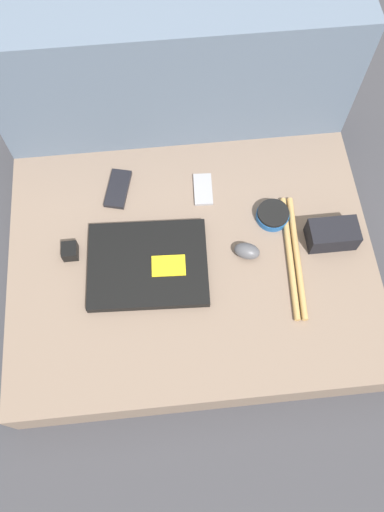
{
  "coord_description": "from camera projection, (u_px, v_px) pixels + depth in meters",
  "views": [
    {
      "loc": [
        -0.06,
        -0.55,
        1.39
      ],
      "look_at": [
        0.0,
        0.0,
        0.16
      ],
      "focal_mm": 35.0,
      "sensor_mm": 36.0,
      "label": 1
    }
  ],
  "objects": [
    {
      "name": "ground_plane",
      "position": [
        192.0,
        278.0,
        1.49
      ],
      "size": [
        8.0,
        8.0,
        0.0
      ],
      "primitive_type": "plane",
      "color": "#38383D"
    },
    {
      "name": "camera_pouch",
      "position": [
        332.0,
        234.0,
        1.36
      ],
      "size": [
        0.13,
        0.08,
        0.06
      ],
      "color": "black",
      "rests_on": "couch_seat"
    },
    {
      "name": "couch_backrest",
      "position": [
        175.0,
        90.0,
        1.44
      ],
      "size": [
        1.0,
        0.2,
        0.54
      ],
      "color": "slate",
      "rests_on": "ground_plane"
    },
    {
      "name": "drumstick_pair",
      "position": [
        293.0,
        256.0,
        1.36
      ],
      "size": [
        0.06,
        0.36,
        0.02
      ],
      "rotation": [
        0.0,
        0.0,
        -0.07
      ],
      "color": "tan",
      "rests_on": "couch_seat"
    },
    {
      "name": "computer_mouse",
      "position": [
        247.0,
        250.0,
        1.35
      ],
      "size": [
        0.08,
        0.07,
        0.04
      ],
      "rotation": [
        0.0,
        0.0,
        -0.37
      ],
      "color": "#4C4C51",
      "rests_on": "couch_seat"
    },
    {
      "name": "speaker_puck",
      "position": [
        273.0,
        215.0,
        1.4
      ],
      "size": [
        0.09,
        0.09,
        0.03
      ],
      "color": "#1E569E",
      "rests_on": "couch_seat"
    },
    {
      "name": "charger_brick",
      "position": [
        70.0,
        251.0,
        1.35
      ],
      "size": [
        0.04,
        0.05,
        0.04
      ],
      "color": "black",
      "rests_on": "couch_seat"
    },
    {
      "name": "phone_silver",
      "position": [
        203.0,
        189.0,
        1.45
      ],
      "size": [
        0.06,
        0.11,
        0.01
      ],
      "rotation": [
        0.0,
        0.0,
        -0.05
      ],
      "color": "#99999E",
      "rests_on": "couch_seat"
    },
    {
      "name": "couch_seat",
      "position": [
        192.0,
        269.0,
        1.43
      ],
      "size": [
        1.0,
        0.76,
        0.14
      ],
      "color": "#7A6656",
      "rests_on": "ground_plane"
    },
    {
      "name": "phone_black",
      "position": [
        118.0,
        189.0,
        1.45
      ],
      "size": [
        0.09,
        0.14,
        0.01
      ],
      "rotation": [
        0.0,
        0.0,
        -0.24
      ],
      "color": "black",
      "rests_on": "couch_seat"
    },
    {
      "name": "laptop",
      "position": [
        148.0,
        264.0,
        1.34
      ],
      "size": [
        0.33,
        0.27,
        0.03
      ],
      "rotation": [
        0.0,
        0.0,
        -0.05
      ],
      "color": "black",
      "rests_on": "couch_seat"
    }
  ]
}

